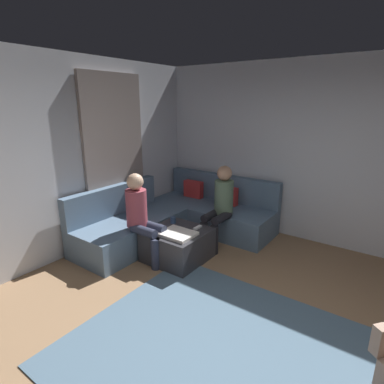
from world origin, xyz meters
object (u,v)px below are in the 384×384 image
Objects in this scene: game_remote at (198,228)px; person_on_couch_side at (142,215)px; coffee_mug at (173,220)px; sectional_couch at (178,218)px; ottoman at (178,245)px; person_on_couch_back at (220,203)px.

person_on_couch_side is (-0.54, -0.51, 0.23)m from game_remote.
coffee_mug is at bearing 162.77° from person_on_couch_side.
ottoman is (0.51, -0.67, -0.07)m from sectional_couch.
sectional_couch is at bearing 127.22° from ottoman.
ottoman is 0.38m from coffee_mug.
ottoman is 8.00× the size of coffee_mug.
person_on_couch_back is (0.45, 0.55, 0.19)m from coffee_mug.
game_remote is at bearing 5.71° from coffee_mug.
game_remote is (0.18, 0.22, 0.22)m from ottoman.
ottoman is 5.07× the size of game_remote.
sectional_couch reaches higher than coffee_mug.
game_remote is 0.78m from person_on_couch_side.
game_remote is (0.69, -0.45, 0.15)m from sectional_couch.
person_on_couch_side reaches higher than sectional_couch.
sectional_couch is 2.12× the size of person_on_couch_back.
coffee_mug is at bearing -174.29° from game_remote.
coffee_mug is (-0.22, 0.18, 0.26)m from ottoman.
ottoman is at bearing 72.18° from person_on_couch_back.
game_remote reaches higher than ottoman.
person_on_couch_side is at bearing -81.26° from sectional_couch.
coffee_mug is 0.08× the size of person_on_couch_side.
person_on_couch_back is at bearing 149.48° from person_on_couch_side.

